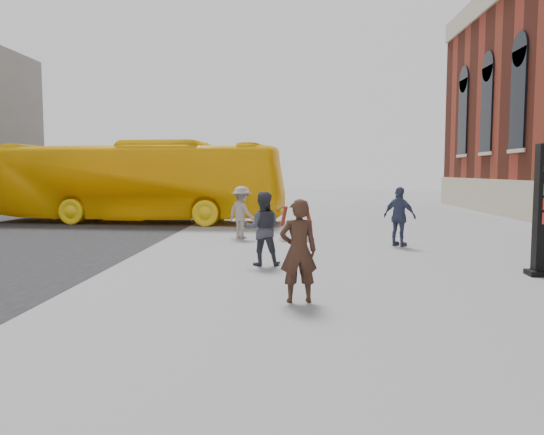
{
  "coord_description": "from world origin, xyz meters",
  "views": [
    {
      "loc": [
        -0.76,
        -9.08,
        2.21
      ],
      "look_at": [
        -1.19,
        0.74,
        1.35
      ],
      "focal_mm": 35.0,
      "sensor_mm": 36.0,
      "label": 1
    }
  ],
  "objects_px": {
    "pedestrian_a": "(263,229)",
    "pedestrian_c": "(400,217)",
    "bus": "(139,182)",
    "woman": "(298,249)",
    "pedestrian_b": "(242,212)"
  },
  "relations": [
    {
      "from": "pedestrian_a",
      "to": "pedestrian_c",
      "type": "height_order",
      "value": "pedestrian_c"
    },
    {
      "from": "bus",
      "to": "pedestrian_c",
      "type": "xyz_separation_m",
      "value": [
        9.83,
        -6.95,
        -0.86
      ]
    },
    {
      "from": "woman",
      "to": "pedestrian_c",
      "type": "distance_m",
      "value": 7.48
    },
    {
      "from": "woman",
      "to": "pedestrian_c",
      "type": "bearing_deg",
      "value": -122.49
    },
    {
      "from": "bus",
      "to": "pedestrian_b",
      "type": "bearing_deg",
      "value": -131.47
    },
    {
      "from": "woman",
      "to": "bus",
      "type": "xyz_separation_m",
      "value": [
        -6.8,
        13.79,
        0.84
      ]
    },
    {
      "from": "woman",
      "to": "pedestrian_b",
      "type": "bearing_deg",
      "value": -86.61
    },
    {
      "from": "pedestrian_a",
      "to": "pedestrian_c",
      "type": "relative_size",
      "value": 0.99
    },
    {
      "from": "bus",
      "to": "pedestrian_a",
      "type": "height_order",
      "value": "bus"
    },
    {
      "from": "pedestrian_a",
      "to": "pedestrian_b",
      "type": "bearing_deg",
      "value": -81.58
    },
    {
      "from": "woman",
      "to": "pedestrian_a",
      "type": "height_order",
      "value": "woman"
    },
    {
      "from": "woman",
      "to": "pedestrian_a",
      "type": "relative_size",
      "value": 1.01
    },
    {
      "from": "woman",
      "to": "bus",
      "type": "height_order",
      "value": "bus"
    },
    {
      "from": "bus",
      "to": "pedestrian_a",
      "type": "relative_size",
      "value": 7.22
    },
    {
      "from": "woman",
      "to": "pedestrian_b",
      "type": "xyz_separation_m",
      "value": [
        -1.81,
        8.5,
        -0.04
      ]
    }
  ]
}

